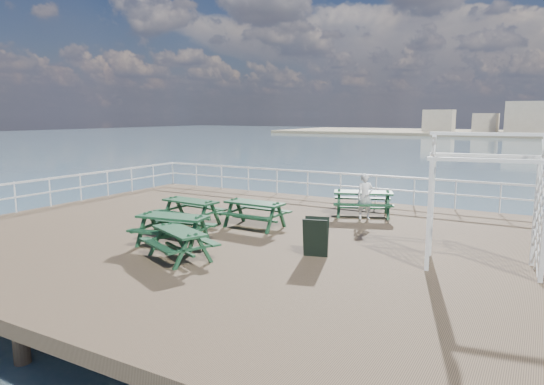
{
  "coord_description": "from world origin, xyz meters",
  "views": [
    {
      "loc": [
        7.18,
        -11.42,
        3.4
      ],
      "look_at": [
        0.11,
        1.01,
        1.1
      ],
      "focal_mm": 32.0,
      "sensor_mm": 36.0,
      "label": 1
    }
  ],
  "objects": [
    {
      "name": "trellis_arbor",
      "position": [
        6.07,
        0.0,
        1.34
      ],
      "size": [
        2.61,
        1.67,
        3.02
      ],
      "rotation": [
        0.0,
        0.0,
        0.16
      ],
      "color": "white",
      "rests_on": "ground"
    },
    {
      "name": "ground",
      "position": [
        0.0,
        0.0,
        -0.15
      ],
      "size": [
        18.0,
        14.0,
        0.3
      ],
      "primitive_type": "cube",
      "color": "brown",
      "rests_on": "ground"
    },
    {
      "name": "picnic_table_a",
      "position": [
        -2.37,
        0.24,
        0.56
      ],
      "size": [
        1.91,
        1.59,
        0.88
      ],
      "rotation": [
        0.0,
        0.0,
        -0.08
      ],
      "color": "#143922",
      "rests_on": "ground"
    },
    {
      "name": "picnic_table_e",
      "position": [
        -1.22,
        -1.91,
        0.58
      ],
      "size": [
        2.07,
        1.77,
        0.9
      ],
      "rotation": [
        0.0,
        0.0,
        0.16
      ],
      "color": "#143922",
      "rests_on": "ground"
    },
    {
      "name": "picnic_table_d",
      "position": [
        -0.26,
        -2.79,
        0.52
      ],
      "size": [
        2.06,
        1.9,
        0.81
      ],
      "rotation": [
        0.0,
        0.0,
        -0.42
      ],
      "color": "#143922",
      "rests_on": "ground"
    },
    {
      "name": "sandwich_board",
      "position": [
        2.49,
        -1.02,
        0.47
      ],
      "size": [
        0.68,
        0.58,
        0.97
      ],
      "rotation": [
        0.0,
        0.0,
        0.27
      ],
      "color": "black",
      "rests_on": "ground"
    },
    {
      "name": "picnic_table_b",
      "position": [
        1.87,
        4.17,
        0.6
      ],
      "size": [
        2.37,
        2.15,
        0.94
      ],
      "rotation": [
        0.0,
        0.0,
        0.36
      ],
      "color": "#143922",
      "rests_on": "ground"
    },
    {
      "name": "person",
      "position": [
        2.11,
        3.69,
        0.75
      ],
      "size": [
        0.66,
        0.61,
        1.5
      ],
      "primitive_type": "imported",
      "rotation": [
        0.0,
        0.0,
        0.63
      ],
      "color": "silver",
      "rests_on": "ground"
    },
    {
      "name": "railing",
      "position": [
        -0.07,
        2.57,
        0.87
      ],
      "size": [
        17.77,
        13.76,
        1.1
      ],
      "color": "white",
      "rests_on": "ground"
    },
    {
      "name": "picnic_table_c",
      "position": [
        -0.43,
        0.9,
        0.57
      ],
      "size": [
        1.87,
        1.53,
        0.89
      ],
      "rotation": [
        0.0,
        0.0,
        -0.03
      ],
      "color": "#143922",
      "rests_on": "ground"
    }
  ]
}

